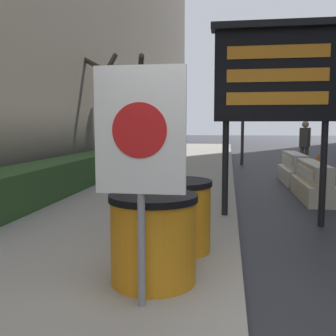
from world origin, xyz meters
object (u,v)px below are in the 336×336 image
Objects in this scene: jersey_barrier_white at (294,170)px; barrel_drum_middle at (176,215)px; message_board at (276,76)px; pedestrian_worker at (305,141)px; barrel_drum_foreground at (153,238)px; traffic_cone_near at (318,167)px; traffic_light_near_curb at (243,87)px; warning_sign at (140,144)px; jersey_barrier_cream at (313,183)px.

barrel_drum_middle is at bearing -109.41° from jersey_barrier_white.
message_board is 8.09m from pedestrian_worker.
barrel_drum_foreground is 0.47× the size of pedestrian_worker.
traffic_cone_near is 5.18m from traffic_light_near_curb.
traffic_light_near_curb is at bearing 84.63° from warning_sign.
barrel_drum_middle is 2.87m from message_board.
barrel_drum_middle is at bearing -112.93° from traffic_cone_near.
barrel_drum_middle is 0.47× the size of pedestrian_worker.
message_board is 6.12m from traffic_cone_near.
traffic_light_near_curb reaches higher than jersey_barrier_cream.
jersey_barrier_cream is at bearing 66.71° from warning_sign.
barrel_drum_foreground reaches higher than traffic_cone_near.
jersey_barrier_white is (2.43, 7.58, -0.18)m from barrel_drum_foreground.
message_board is 9.51m from traffic_light_near_curb.
traffic_cone_near is at bearing 43.36° from jersey_barrier_white.
warning_sign reaches higher than pedestrian_worker.
jersey_barrier_white is at bearing 70.59° from barrel_drum_middle.
message_board is at bearing 64.23° from barrel_drum_foreground.
message_board is at bearing -89.08° from traffic_light_near_curb.
pedestrian_worker reaches higher than barrel_drum_foreground.
jersey_barrier_white is at bearing 90.00° from jersey_barrier_cream.
traffic_cone_near is (0.78, 3.19, 0.03)m from jersey_barrier_cream.
jersey_barrier_cream is 2.45m from jersey_barrier_white.
traffic_light_near_curb is (-1.23, 7.15, 2.69)m from jersey_barrier_cream.
barrel_drum_middle is 0.38× the size of jersey_barrier_white.
jersey_barrier_cream is at bearing 15.78° from pedestrian_worker.
jersey_barrier_cream is 1.00× the size of jersey_barrier_white.
message_board reaches higher than barrel_drum_middle.
jersey_barrier_cream reaches higher than traffic_cone_near.
traffic_cone_near is at bearing 68.87° from barrel_drum_foreground.
message_board is 3.22m from jersey_barrier_cream.
pedestrian_worker is at bearing 71.88° from barrel_drum_middle.
warning_sign reaches higher than barrel_drum_middle.
jersey_barrier_cream is at bearing -80.28° from traffic_light_near_curb.
barrel_drum_foreground is 12.59m from traffic_light_near_curb.
warning_sign is 3.69m from message_board.
warning_sign is at bearing -113.29° from jersey_barrier_cream.
barrel_drum_foreground is at bearing 90.08° from warning_sign.
traffic_cone_near is (3.13, 7.39, -0.16)m from barrel_drum_middle.
jersey_barrier_cream is 7.74m from traffic_light_near_curb.
barrel_drum_foreground is at bearing -115.77° from message_board.
barrel_drum_middle is 0.26× the size of message_board.
jersey_barrier_white is (-0.00, 2.45, 0.01)m from jersey_barrier_cream.
barrel_drum_foreground is at bearing -95.36° from barrel_drum_middle.
warning_sign is at bearing -109.99° from traffic_cone_near.
traffic_light_near_curb is at bearing 104.60° from jersey_barrier_white.
traffic_cone_near is at bearing 67.07° from barrel_drum_middle.
pedestrian_worker is (3.16, 9.64, 0.47)m from barrel_drum_middle.
warning_sign reaches higher than traffic_cone_near.
barrel_drum_middle reaches higher than traffic_cone_near.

